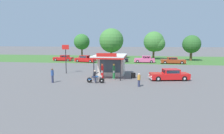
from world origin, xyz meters
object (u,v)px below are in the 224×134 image
Objects in this scene: gas_pump_nearside at (102,72)px; roadside_pole_sign at (66,54)px; featured_classic_sedan at (169,75)px; parked_car_back_row_left at (173,61)px; motorcycle_with_rider at (95,78)px; parked_car_back_row_centre at (64,58)px; parked_car_back_row_far_right at (85,59)px; bystander_admiring_sedan at (52,75)px; gas_pump_offside at (114,72)px; parked_car_back_row_right at (118,59)px; parked_car_back_row_centre_left at (145,59)px; spare_tire_stack at (133,75)px; bystander_standing_back_lot at (139,80)px.

gas_pump_nearside is 7.72m from roadside_pole_sign.
featured_classic_sedan is 0.95× the size of parked_car_back_row_left.
motorcycle_with_rider is at bearing -119.92° from parked_car_back_row_left.
roadside_pole_sign is (7.99, -18.59, 2.40)m from parked_car_back_row_centre.
parked_car_back_row_far_right is 23.30m from bystander_admiring_sedan.
gas_pump_offside reaches higher than gas_pump_nearside.
parked_car_back_row_centre_left is at bearing -3.69° from parked_car_back_row_right.
gas_pump_nearside is 0.41× the size of parked_car_back_row_centre_left.
roadside_pole_sign is (-6.48, 3.62, 2.13)m from gas_pump_nearside.
parked_car_back_row_far_right is 1.24× the size of roadside_pole_sign.
motorcycle_with_rider is at bearing -71.31° from parked_car_back_row_far_right.
gas_pump_nearside is 0.37× the size of parked_car_back_row_far_right.
parked_car_back_row_centre_left reaches higher than parked_car_back_row_far_right.
featured_classic_sedan reaches higher than spare_tire_stack.
gas_pump_nearside is 0.94× the size of motorcycle_with_rider.
parked_car_back_row_right is 12.75m from parked_car_back_row_left.
parked_car_back_row_centre_left is 0.96× the size of parked_car_back_row_right.
motorcycle_with_rider reaches higher than bystander_standing_back_lot.
bystander_standing_back_lot reaches higher than parked_car_back_row_left.
motorcycle_with_rider is 23.85m from parked_car_back_row_far_right.
bystander_admiring_sedan is at bearing -70.66° from parked_car_back_row_centre.
bystander_standing_back_lot reaches higher than parked_car_back_row_centre.
gas_pump_nearside is at bearing 81.72° from motorcycle_with_rider.
bystander_standing_back_lot is at bearing -53.34° from parked_car_back_row_centre.
motorcycle_with_rider reaches higher than parked_car_back_row_left.
bystander_admiring_sedan is 2.46× the size of spare_tire_stack.
parked_car_back_row_centre is 14.31m from parked_car_back_row_right.
bystander_admiring_sedan is at bearing -82.35° from roadside_pole_sign.
featured_classic_sedan is 15.79m from roadside_pole_sign.
gas_pump_offside is 0.39× the size of featured_classic_sedan.
spare_tire_stack is at bearing -48.54° from parked_car_back_row_centre.
parked_car_back_row_far_right is 7.72× the size of spare_tire_stack.
motorcycle_with_rider reaches higher than parked_car_back_row_right.
featured_classic_sedan is (9.19, 3.11, 0.00)m from motorcycle_with_rider.
parked_car_back_row_centre is at bearing 119.63° from motorcycle_with_rider.
roadside_pole_sign is at bearing -66.74° from parked_car_back_row_centre.
bystander_standing_back_lot is at bearing -81.31° from spare_tire_stack.
parked_car_back_row_right is at bearing 102.02° from spare_tire_stack.
gas_pump_offside is 0.40× the size of parked_car_back_row_centre.
parked_car_back_row_right is at bearing 89.55° from motorcycle_with_rider.
parked_car_back_row_far_right reaches higher than featured_classic_sedan.
parked_car_back_row_far_right is at bearing -18.73° from parked_car_back_row_centre.
spare_tire_stack is (-0.76, 4.95, -0.43)m from bystander_standing_back_lot.
bystander_standing_back_lot is 0.34× the size of roadside_pole_sign.
parked_car_back_row_right is 25.64m from bystander_standing_back_lot.
bystander_admiring_sedan is (-5.20, -0.58, 0.29)m from motorcycle_with_rider.
gas_pump_nearside is at bearing -164.03° from spare_tire_stack.
parked_car_back_row_centre_left is at bearing 83.78° from spare_tire_stack.
bystander_standing_back_lot is (4.87, -3.78, -0.15)m from gas_pump_nearside.
motorcycle_with_rider is at bearing -45.40° from roadside_pole_sign.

